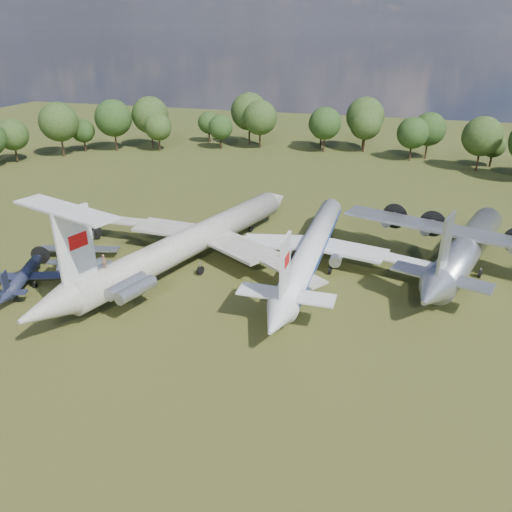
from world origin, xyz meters
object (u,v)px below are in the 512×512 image
(tu104_jet, at_px, (312,253))
(small_prop_northwest, at_px, (78,251))
(il62_airliner, at_px, (192,246))
(small_prop_west, at_px, (23,279))
(person_on_il62, at_px, (104,261))
(an12_transport, at_px, (465,253))

(tu104_jet, relative_size, small_prop_northwest, 2.98)
(il62_airliner, distance_m, small_prop_northwest, 18.03)
(small_prop_west, relative_size, person_on_il62, 8.86)
(an12_transport, height_order, small_prop_northwest, an12_transport)
(small_prop_west, relative_size, small_prop_northwest, 0.96)
(il62_airliner, distance_m, an12_transport, 40.07)
(tu104_jet, relative_size, an12_transport, 1.20)
(il62_airliner, relative_size, an12_transport, 1.39)
(an12_transport, bearing_deg, person_on_il62, -133.06)
(il62_airliner, relative_size, small_prop_west, 3.60)
(an12_transport, xyz_separation_m, person_on_il62, (-43.88, -24.40, 3.88))
(il62_airliner, height_order, small_prop_west, il62_airliner)
(small_prop_northwest, bearing_deg, small_prop_west, -113.82)
(il62_airliner, xyz_separation_m, tu104_jet, (17.50, 3.50, -0.35))
(tu104_jet, xyz_separation_m, small_prop_northwest, (-35.13, -6.91, -1.28))
(person_on_il62, bearing_deg, an12_transport, -140.66)
(an12_transport, relative_size, person_on_il62, 22.97)
(small_prop_west, bearing_deg, an12_transport, 1.46)
(small_prop_west, distance_m, person_on_il62, 15.56)
(small_prop_west, bearing_deg, small_prop_northwest, 60.76)
(tu104_jet, relative_size, small_prop_west, 3.10)
(an12_transport, xyz_separation_m, small_prop_northwest, (-56.65, -12.52, -1.53))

